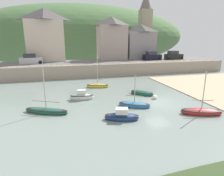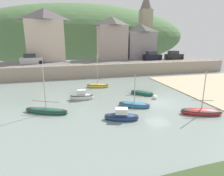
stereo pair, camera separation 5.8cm
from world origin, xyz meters
name	(u,v)px [view 1 (the left image)]	position (x,y,z in m)	size (l,w,h in m)	color
quay_seawall	(116,68)	(0.00, 17.50, 1.36)	(48.00, 9.40, 2.40)	gray
hillside_backdrop	(81,37)	(-2.83, 55.20, 7.76)	(80.00, 44.00, 22.18)	#4B6D40
waterfront_building_left	(46,35)	(-13.41, 25.20, 7.90)	(7.82, 5.71, 10.82)	beige
waterfront_building_centre	(112,38)	(1.11, 25.20, 7.25)	(6.54, 5.49, 9.55)	#A59389
waterfront_building_right	(140,41)	(8.22, 25.20, 6.52)	(7.15, 4.60, 8.07)	gray
church_with_spire	(145,24)	(11.19, 29.20, 10.78)	(3.00, 3.00, 16.30)	gray
sailboat_far_left	(98,86)	(-5.52, 8.56, 0.27)	(3.51, 1.81, 5.20)	gold
sailboat_nearest_shore	(142,93)	(-0.59, 3.41, 0.22)	(3.12, 3.05, 0.69)	#164F39
sailboat_white_hull	(134,105)	(-3.23, -0.57, 0.22)	(3.58, 2.74, 3.67)	teal
motorboat_with_cabin	(201,112)	(2.28, -4.24, 0.26)	(4.10, 2.47, 4.39)	#A72625
sailboat_tall_mast	(122,116)	(-5.58, -3.41, 0.31)	(3.36, 2.08, 1.25)	navy
fishing_boat_green	(82,97)	(-8.46, 3.39, 0.35)	(2.95, 1.29, 1.40)	silver
sailboat_blue_trim	(46,111)	(-12.30, 0.00, 0.23)	(4.55, 2.93, 4.79)	#20553F
parked_car_near_slipway	(31,60)	(-16.16, 20.70, 3.20)	(4.17, 1.89, 1.95)	#B3B1B5
parked_car_by_wall	(152,56)	(9.33, 20.70, 3.20)	(4.20, 1.94, 1.95)	black
parked_car_end_of_row	(174,56)	(14.87, 20.70, 3.20)	(4.13, 1.82, 1.95)	black
mooring_buoy	(155,97)	(0.17, 1.31, 0.18)	(0.61, 0.61, 0.61)	silver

